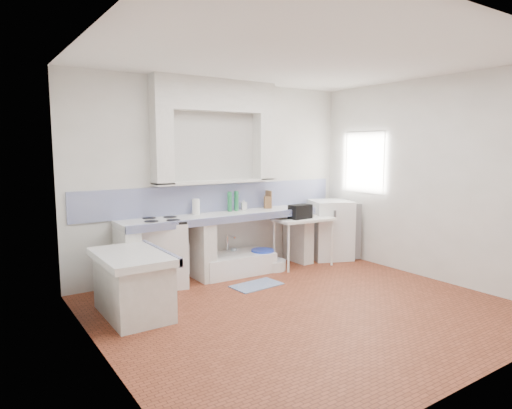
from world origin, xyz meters
TOP-DOWN VIEW (x-y plane):
  - floor at (0.00, 0.00)m, footprint 4.50×4.50m
  - ceiling at (0.00, 0.00)m, footprint 4.50×4.50m
  - wall_back at (0.00, 2.00)m, footprint 4.50×0.00m
  - wall_front at (0.00, -2.00)m, footprint 4.50×0.00m
  - wall_left at (-2.25, 0.00)m, footprint 0.00×4.50m
  - wall_right at (2.25, 0.00)m, footprint 0.00×4.50m
  - alcove_mass at (-0.10, 1.88)m, footprint 1.90×0.25m
  - window_frame at (2.42, 1.20)m, footprint 0.35×0.86m
  - lace_valance at (2.28, 1.20)m, footprint 0.01×0.84m
  - counter_slab at (-0.10, 1.70)m, footprint 3.00×0.60m
  - counter_lip at (-0.10, 1.42)m, footprint 3.00×0.04m
  - counter_pier_left at (-1.50, 1.70)m, footprint 0.20×0.55m
  - counter_pier_mid at (-0.45, 1.70)m, footprint 0.20×0.55m
  - counter_pier_right at (1.30, 1.70)m, footprint 0.20×0.55m
  - peninsula_top at (-1.70, 0.90)m, footprint 0.70×1.10m
  - peninsula_base at (-1.70, 0.90)m, footprint 0.60×1.00m
  - peninsula_lip at (-1.37, 0.90)m, footprint 0.04×1.10m
  - backsplash at (0.00, 1.99)m, footprint 4.27×0.03m
  - stove at (-1.03, 1.72)m, footprint 0.74×0.72m
  - sink at (0.09, 1.68)m, footprint 1.13×0.64m
  - side_table at (1.19, 1.44)m, footprint 0.95×0.59m
  - fridge at (1.89, 1.57)m, footprint 0.82×0.82m
  - bucket_red at (-0.26, 1.68)m, footprint 0.35×0.35m
  - bucket_orange at (0.14, 1.63)m, footprint 0.37×0.37m
  - bucket_blue at (0.50, 1.57)m, footprint 0.36×0.36m
  - basin_white at (0.66, 1.51)m, footprint 0.50×0.50m
  - water_bottle_a at (0.00, 1.82)m, footprint 0.09×0.09m
  - water_bottle_b at (0.17, 1.85)m, footprint 0.10×0.10m
  - black_bag at (1.10, 1.41)m, footprint 0.35×0.21m
  - green_bottle_a at (0.10, 1.85)m, footprint 0.07×0.07m
  - green_bottle_b at (0.22, 1.85)m, footprint 0.07×0.07m
  - knife_block at (0.76, 1.81)m, footprint 0.11×0.10m
  - cutting_board at (0.81, 1.85)m, footprint 0.05×0.20m
  - paper_towel at (-0.45, 1.85)m, footprint 0.13×0.13m
  - soap_bottle at (0.35, 1.85)m, footprint 0.10×0.10m
  - rug at (0.01, 1.01)m, footprint 0.70×0.44m

SIDE VIEW (x-z plane):
  - floor at x=0.00m, z-range 0.00..0.00m
  - rug at x=0.01m, z-range 0.00..0.01m
  - basin_white at x=0.66m, z-range 0.00..0.15m
  - sink at x=0.09m, z-range 0.00..0.26m
  - bucket_red at x=-0.26m, z-range 0.00..0.29m
  - bucket_orange at x=0.14m, z-range 0.00..0.29m
  - water_bottle_a at x=0.00m, z-range 0.00..0.29m
  - bucket_blue at x=0.50m, z-range 0.00..0.32m
  - water_bottle_b at x=0.17m, z-range 0.00..0.33m
  - peninsula_base at x=-1.70m, z-range 0.00..0.62m
  - side_table at x=1.19m, z-range 0.36..0.40m
  - counter_pier_left at x=-1.50m, z-range 0.00..0.82m
  - counter_pier_mid at x=-0.45m, z-range 0.00..0.82m
  - counter_pier_right at x=1.30m, z-range 0.00..0.82m
  - stove at x=-1.03m, z-range 0.00..0.86m
  - fridge at x=1.89m, z-range 0.00..0.97m
  - peninsula_top at x=-1.70m, z-range 0.62..0.70m
  - peninsula_lip at x=-1.37m, z-range 0.61..0.71m
  - counter_slab at x=-0.10m, z-range 0.82..0.90m
  - counter_lip at x=-0.10m, z-range 0.81..0.91m
  - black_bag at x=1.10m, z-range 0.76..0.97m
  - soap_bottle at x=0.35m, z-range 0.90..1.07m
  - knife_block at x=0.76m, z-range 0.90..1.09m
  - paper_towel at x=-0.45m, z-range 0.90..1.12m
  - cutting_board at x=0.81m, z-range 0.90..1.17m
  - green_bottle_a at x=0.10m, z-range 0.90..1.19m
  - green_bottle_b at x=0.22m, z-range 0.90..1.20m
  - backsplash at x=0.00m, z-range 0.90..1.30m
  - wall_back at x=0.00m, z-range -0.85..3.65m
  - wall_front at x=0.00m, z-range -0.85..3.65m
  - wall_left at x=-2.25m, z-range -0.85..3.65m
  - wall_right at x=2.25m, z-range -0.85..3.65m
  - window_frame at x=2.42m, z-range 1.07..2.13m
  - lace_valance at x=2.28m, z-range 1.86..2.10m
  - alcove_mass at x=-0.10m, z-range 2.35..2.80m
  - ceiling at x=0.00m, z-range 2.80..2.80m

